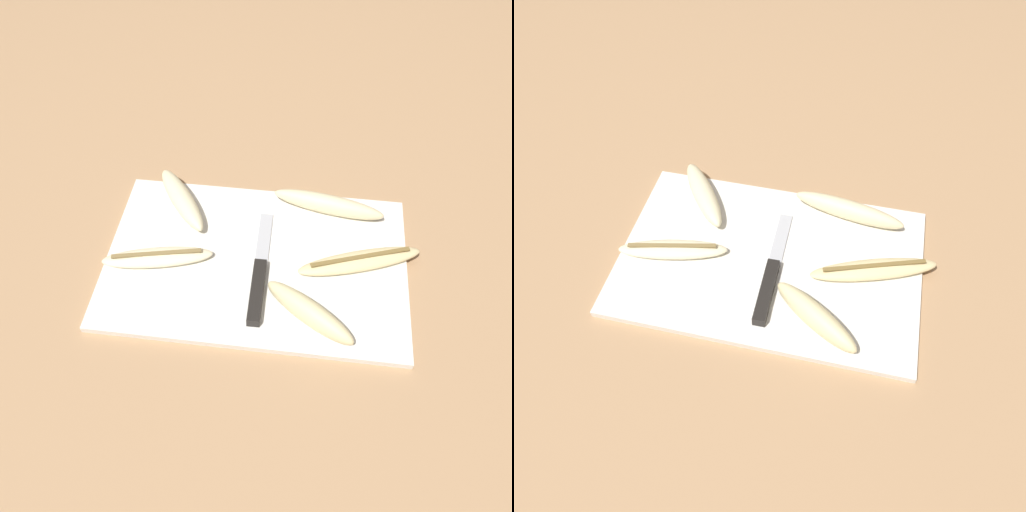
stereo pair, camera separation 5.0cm
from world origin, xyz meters
The scene contains 8 objects.
ground_plane centered at (0.00, 0.00, 0.00)m, with size 4.00×4.00×0.00m, color tan.
cutting_board centered at (0.00, 0.00, 0.01)m, with size 0.50×0.32×0.01m.
knife centered at (0.01, -0.05, 0.02)m, with size 0.02×0.23×0.02m.
banana_cream_curved centered at (0.11, 0.12, 0.03)m, with size 0.20×0.07×0.04m.
banana_pale_long centered at (-0.15, 0.11, 0.03)m, with size 0.13×0.16×0.03m.
banana_bright_far centered at (-0.16, -0.02, 0.02)m, with size 0.19×0.08×0.02m.
banana_soft_right centered at (0.09, -0.10, 0.03)m, with size 0.15×0.12×0.04m.
banana_ripe_center centered at (0.17, 0.01, 0.02)m, with size 0.21×0.11×0.02m.
Camera 2 is at (0.11, -0.48, 0.68)m, focal length 35.00 mm.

